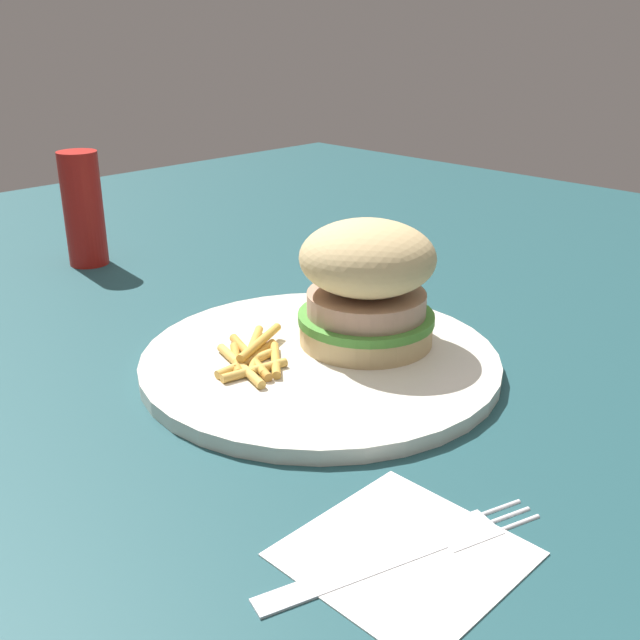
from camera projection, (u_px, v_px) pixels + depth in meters
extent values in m
plane|color=#1E474C|center=(316.00, 352.00, 0.64)|extent=(1.60, 1.60, 0.00)
cylinder|color=silver|center=(320.00, 361.00, 0.61)|extent=(0.29, 0.29, 0.01)
cylinder|color=tan|center=(366.00, 331.00, 0.63)|extent=(0.11, 0.11, 0.02)
cylinder|color=#4C9338|center=(366.00, 317.00, 0.62)|extent=(0.11, 0.11, 0.01)
cylinder|color=tan|center=(366.00, 303.00, 0.62)|extent=(0.10, 0.10, 0.02)
ellipsoid|color=tan|center=(368.00, 257.00, 0.60)|extent=(0.11, 0.11, 0.06)
cylinder|color=gold|center=(253.00, 344.00, 0.62)|extent=(0.05, 0.05, 0.01)
cylinder|color=gold|center=(254.00, 361.00, 0.59)|extent=(0.03, 0.05, 0.01)
cylinder|color=gold|center=(255.00, 355.00, 0.60)|extent=(0.06, 0.02, 0.01)
cylinder|color=gold|center=(250.00, 357.00, 0.59)|extent=(0.04, 0.08, 0.01)
cylinder|color=#E5B251|center=(255.00, 370.00, 0.57)|extent=(0.06, 0.02, 0.01)
cylinder|color=gold|center=(275.00, 360.00, 0.59)|extent=(0.04, 0.05, 0.01)
cylinder|color=#E5B251|center=(247.00, 365.00, 0.58)|extent=(0.06, 0.01, 0.01)
cylinder|color=#E5B251|center=(240.00, 365.00, 0.58)|extent=(0.03, 0.08, 0.01)
cylinder|color=gold|center=(254.00, 359.00, 0.59)|extent=(0.04, 0.04, 0.01)
cylinder|color=gold|center=(236.00, 359.00, 0.59)|extent=(0.04, 0.05, 0.01)
cylinder|color=gold|center=(260.00, 342.00, 0.60)|extent=(0.07, 0.03, 0.01)
cube|color=white|center=(404.00, 553.00, 0.40)|extent=(0.11, 0.11, 0.00)
cube|color=silver|center=(353.00, 569.00, 0.38)|extent=(0.11, 0.05, 0.00)
cube|color=silver|center=(466.00, 527.00, 0.42)|extent=(0.04, 0.03, 0.00)
cylinder|color=silver|center=(520.00, 519.00, 0.42)|extent=(0.03, 0.01, 0.00)
cylinder|color=silver|center=(510.00, 511.00, 0.43)|extent=(0.03, 0.01, 0.00)
cylinder|color=silver|center=(501.00, 503.00, 0.44)|extent=(0.03, 0.01, 0.00)
cylinder|color=#B21914|center=(83.00, 209.00, 0.84)|extent=(0.04, 0.04, 0.13)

